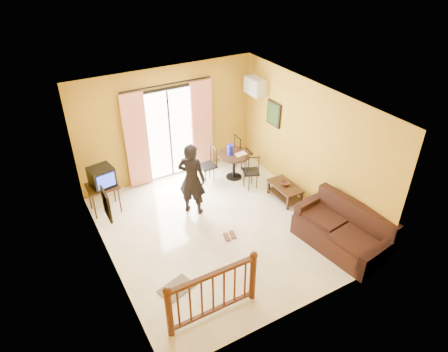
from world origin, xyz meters
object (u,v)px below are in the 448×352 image
dining_table (234,159)px  coffee_table (285,190)px  sofa (343,232)px  standing_person (192,179)px  television (102,177)px

dining_table → coffee_table: dining_table is taller
sofa → standing_person: (-2.07, 2.49, 0.50)m
coffee_table → dining_table: bearing=111.5°
coffee_table → sofa: bearing=-89.7°
television → sofa: television is taller
standing_person → coffee_table: bearing=-151.5°
dining_table → standing_person: (-1.51, -0.76, 0.31)m
dining_table → standing_person: standing_person is taller
coffee_table → standing_person: standing_person is taller
television → standing_person: size_ratio=0.33×
dining_table → standing_person: bearing=-153.2°
dining_table → sofa: (0.56, -3.25, -0.19)m
television → coffee_table: size_ratio=0.66×
coffee_table → standing_person: (-2.06, 0.63, 0.59)m
television → dining_table: size_ratio=0.69×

